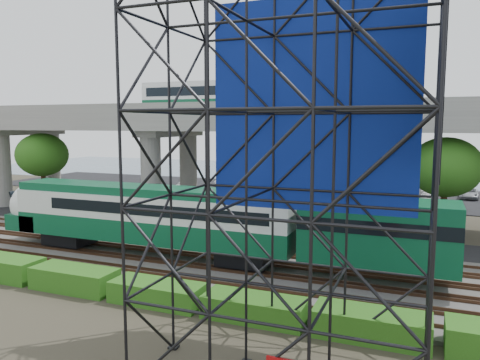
% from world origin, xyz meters
% --- Properties ---
extents(ground, '(140.00, 140.00, 0.00)m').
position_xyz_m(ground, '(0.00, 0.00, 0.00)').
color(ground, '#474233').
rests_on(ground, ground).
extents(ballast_bed, '(90.00, 12.00, 0.20)m').
position_xyz_m(ballast_bed, '(0.00, 2.00, 0.10)').
color(ballast_bed, slate).
rests_on(ballast_bed, ground).
extents(service_road, '(90.00, 5.00, 0.08)m').
position_xyz_m(service_road, '(0.00, 10.50, 0.04)').
color(service_road, black).
rests_on(service_road, ground).
extents(parking_lot, '(90.00, 18.00, 0.08)m').
position_xyz_m(parking_lot, '(0.00, 34.00, 0.04)').
color(parking_lot, black).
rests_on(parking_lot, ground).
extents(harbor_water, '(140.00, 40.00, 0.03)m').
position_xyz_m(harbor_water, '(0.00, 56.00, 0.01)').
color(harbor_water, '#44576F').
rests_on(harbor_water, ground).
extents(rail_tracks, '(90.00, 9.52, 0.16)m').
position_xyz_m(rail_tracks, '(0.00, 2.00, 0.28)').
color(rail_tracks, '#472D1E').
rests_on(rail_tracks, ballast_bed).
extents(commuter_train, '(29.30, 3.06, 4.30)m').
position_xyz_m(commuter_train, '(-1.31, 2.00, 2.88)').
color(commuter_train, black).
rests_on(commuter_train, rail_tracks).
extents(overpass, '(80.00, 12.00, 12.40)m').
position_xyz_m(overpass, '(-0.46, 16.00, 8.21)').
color(overpass, '#9E9B93').
rests_on(overpass, ground).
extents(scaffold_tower, '(9.36, 6.36, 15.00)m').
position_xyz_m(scaffold_tower, '(8.54, -7.98, 7.47)').
color(scaffold_tower, black).
rests_on(scaffold_tower, ground).
extents(hedge_strip, '(34.60, 1.80, 1.20)m').
position_xyz_m(hedge_strip, '(1.01, -4.30, 0.56)').
color(hedge_strip, '#275B14').
rests_on(hedge_strip, ground).
extents(trees, '(40.94, 16.94, 7.69)m').
position_xyz_m(trees, '(-4.67, 16.17, 5.57)').
color(trees, '#382314').
rests_on(trees, ground).
extents(suv, '(5.06, 2.36, 1.40)m').
position_xyz_m(suv, '(-9.65, 11.32, 0.78)').
color(suv, black).
rests_on(suv, service_road).
extents(parked_cars, '(36.21, 9.45, 1.31)m').
position_xyz_m(parked_cars, '(1.19, 33.56, 0.67)').
color(parked_cars, silver).
rests_on(parked_cars, parking_lot).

